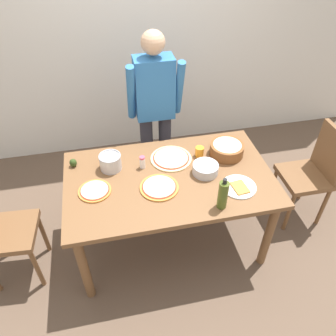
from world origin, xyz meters
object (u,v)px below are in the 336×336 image
at_px(pizza_raw_on_board, 171,158).
at_px(mixing_bowl_steel, 205,169).
at_px(person_cook, 155,107).
at_px(popcorn_bowl, 227,148).
at_px(plate_with_slice, 239,187).
at_px(salt_shaker, 142,162).
at_px(pizza_cooked_on_tray, 159,187).
at_px(steel_pot, 110,162).
at_px(olive_oil_bottle, 223,195).
at_px(chair_wooden_right, 313,170).
at_px(dining_table, 169,186).
at_px(avocado, 73,163).
at_px(cup_orange, 199,152).
at_px(pizza_second_cooked, 95,191).

distance_m(pizza_raw_on_board, mixing_bowl_steel, 0.31).
height_order(person_cook, popcorn_bowl, person_cook).
relative_size(plate_with_slice, salt_shaker, 2.45).
xyz_separation_m(pizza_cooked_on_tray, popcorn_bowl, (0.62, 0.28, 0.05)).
height_order(person_cook, steel_pot, person_cook).
xyz_separation_m(olive_oil_bottle, steel_pot, (-0.72, 0.57, -0.05)).
xyz_separation_m(chair_wooden_right, salt_shaker, (-1.50, 0.10, 0.27)).
height_order(dining_table, pizza_cooked_on_tray, pizza_cooked_on_tray).
bearing_deg(pizza_cooked_on_tray, avocado, 147.89).
relative_size(salt_shaker, avocado, 1.51).
bearing_deg(person_cook, salt_shaker, -109.63).
height_order(plate_with_slice, cup_orange, cup_orange).
distance_m(person_cook, avocado, 0.90).
xyz_separation_m(pizza_cooked_on_tray, salt_shaker, (-0.08, 0.26, 0.04)).
relative_size(person_cook, plate_with_slice, 6.23).
relative_size(olive_oil_bottle, steel_pot, 1.48).
bearing_deg(mixing_bowl_steel, popcorn_bowl, 38.06).
bearing_deg(pizza_second_cooked, olive_oil_bottle, -21.19).
xyz_separation_m(dining_table, popcorn_bowl, (0.52, 0.18, 0.15)).
xyz_separation_m(plate_with_slice, popcorn_bowl, (0.04, 0.40, 0.05)).
bearing_deg(cup_orange, plate_with_slice, -66.96).
distance_m(plate_with_slice, mixing_bowl_steel, 0.29).
distance_m(steel_pot, avocado, 0.30).
distance_m(pizza_second_cooked, plate_with_slice, 1.06).
distance_m(pizza_raw_on_board, cup_orange, 0.24).
xyz_separation_m(pizza_cooked_on_tray, plate_with_slice, (0.58, -0.12, -0.00)).
xyz_separation_m(pizza_raw_on_board, olive_oil_bottle, (0.23, -0.58, 0.10)).
height_order(person_cook, plate_with_slice, person_cook).
height_order(steel_pot, salt_shaker, steel_pot).
height_order(pizza_second_cooked, mixing_bowl_steel, mixing_bowl_steel).
height_order(cup_orange, avocado, cup_orange).
bearing_deg(pizza_raw_on_board, cup_orange, -1.18).
height_order(dining_table, pizza_raw_on_board, pizza_raw_on_board).
bearing_deg(plate_with_slice, popcorn_bowl, 83.84).
height_order(dining_table, steel_pot, steel_pot).
bearing_deg(cup_orange, olive_oil_bottle, -90.69).
height_order(pizza_raw_on_board, plate_with_slice, plate_with_slice).
height_order(person_cook, olive_oil_bottle, person_cook).
relative_size(cup_orange, salt_shaker, 0.80).
xyz_separation_m(popcorn_bowl, cup_orange, (-0.23, 0.03, -0.02)).
relative_size(mixing_bowl_steel, salt_shaker, 1.89).
distance_m(person_cook, olive_oil_bottle, 1.16).
distance_m(person_cook, steel_pot, 0.73).
relative_size(popcorn_bowl, avocado, 4.00).
bearing_deg(pizza_second_cooked, avocado, 114.80).
relative_size(pizza_second_cooked, salt_shaker, 2.29).
distance_m(steel_pot, cup_orange, 0.73).
height_order(person_cook, pizza_raw_on_board, person_cook).
relative_size(plate_with_slice, popcorn_bowl, 0.93).
bearing_deg(pizza_raw_on_board, mixing_bowl_steel, -44.58).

